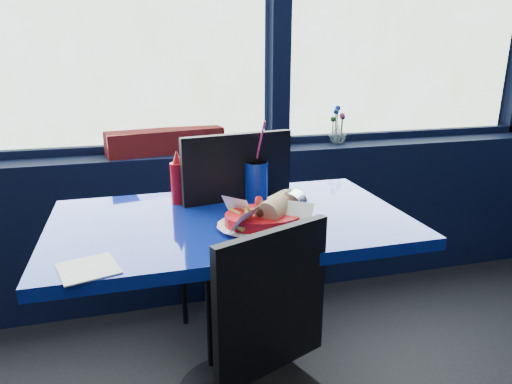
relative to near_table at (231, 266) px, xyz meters
name	(u,v)px	position (x,y,z in m)	size (l,w,h in m)	color
window_sill	(141,229)	(-0.30, 0.87, -0.17)	(5.00, 0.26, 0.80)	black
near_table	(231,266)	(0.00, 0.00, 0.00)	(1.20, 0.70, 0.75)	black
chair_near_front	(268,377)	(-0.01, -0.50, -0.08)	(0.50, 0.50, 0.86)	black
chair_near_back	(236,229)	(0.09, 0.31, 0.01)	(0.52, 0.52, 1.00)	black
planter_box	(166,141)	(-0.14, 0.88, 0.29)	(0.58, 0.15, 0.12)	maroon
flower_vase	(338,132)	(0.80, 0.88, 0.29)	(0.10, 0.11, 0.21)	silver
food_basket	(266,216)	(0.09, -0.12, 0.22)	(0.34, 0.34, 0.10)	red
ketchup_bottle	(178,180)	(-0.15, 0.20, 0.27)	(0.05, 0.05, 0.20)	red
soda_cup	(256,180)	(0.14, 0.18, 0.26)	(0.09, 0.09, 0.31)	navy
napkin	(88,268)	(-0.44, -0.28, 0.18)	(0.14, 0.14, 0.00)	white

